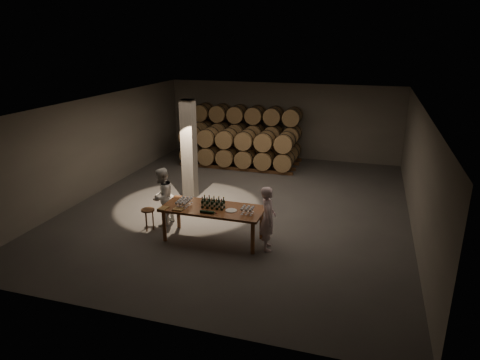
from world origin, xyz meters
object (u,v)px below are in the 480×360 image
(notebook_near, at_px, (178,209))
(stool, at_px, (148,213))
(plate, at_px, (231,210))
(bottle_cluster, at_px, (213,204))
(person_woman, at_px, (162,197))
(tasting_table, at_px, (213,211))
(person_man, at_px, (268,218))

(notebook_near, height_order, stool, notebook_near)
(plate, relative_size, notebook_near, 1.11)
(notebook_near, bearing_deg, bottle_cluster, 24.18)
(notebook_near, bearing_deg, person_woman, 134.94)
(person_woman, bearing_deg, notebook_near, 47.69)
(plate, xyz_separation_m, notebook_near, (-1.30, -0.33, 0.01))
(tasting_table, distance_m, bottle_cluster, 0.21)
(tasting_table, bearing_deg, plate, -6.53)
(person_woman, bearing_deg, person_man, 81.76)
(person_man, bearing_deg, stool, 70.73)
(person_man, bearing_deg, tasting_table, 69.99)
(notebook_near, height_order, person_man, person_man)
(tasting_table, distance_m, stool, 1.92)
(tasting_table, relative_size, bottle_cluster, 4.37)
(plate, distance_m, notebook_near, 1.34)
(person_man, xyz_separation_m, person_woman, (-3.14, 0.56, 0.01))
(plate, xyz_separation_m, person_man, (0.95, -0.01, -0.09))
(plate, height_order, person_woman, person_woman)
(bottle_cluster, height_order, person_woman, person_woman)
(tasting_table, xyz_separation_m, person_man, (1.46, -0.07, 0.02))
(plate, bearing_deg, tasting_table, 173.47)
(notebook_near, bearing_deg, person_man, 7.11)
(bottle_cluster, relative_size, plate, 2.07)
(tasting_table, distance_m, person_man, 1.46)
(tasting_table, xyz_separation_m, stool, (-1.90, 0.05, -0.30))
(plate, bearing_deg, notebook_near, -165.91)
(tasting_table, relative_size, stool, 4.32)
(bottle_cluster, relative_size, stool, 0.99)
(plate, xyz_separation_m, person_woman, (-2.20, 0.55, -0.08))
(person_woman, bearing_deg, tasting_table, 75.59)
(bottle_cluster, xyz_separation_m, notebook_near, (-0.80, -0.37, -0.09))
(person_woman, bearing_deg, stool, -24.12)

